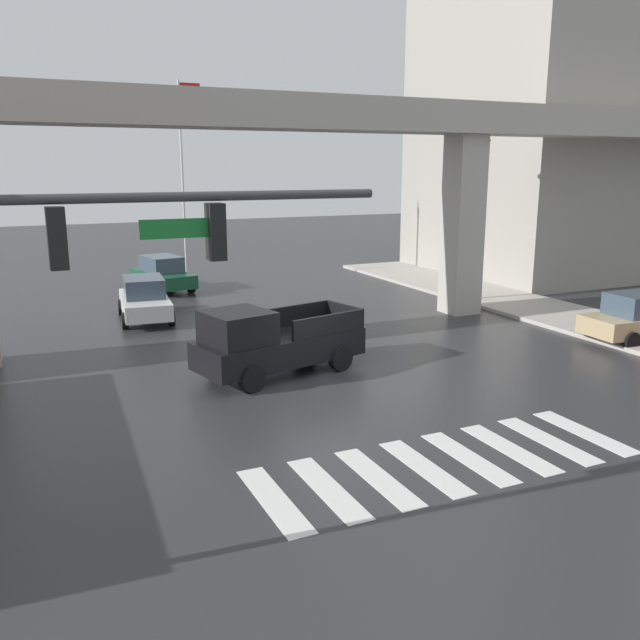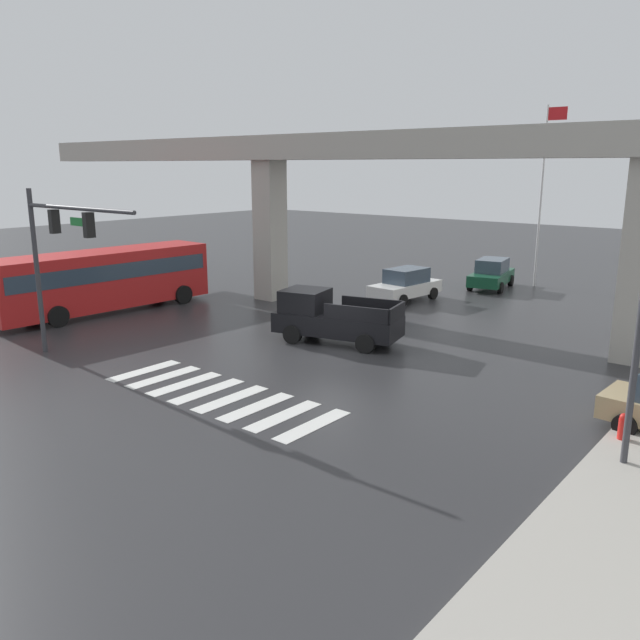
% 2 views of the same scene
% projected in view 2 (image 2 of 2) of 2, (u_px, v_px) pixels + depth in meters
% --- Properties ---
extents(ground_plane, '(120.00, 120.00, 0.00)m').
position_uv_depth(ground_plane, '(328.00, 356.00, 24.33)').
color(ground_plane, '#2D2D30').
extents(crosswalk_stripes, '(8.25, 2.80, 0.01)m').
position_uv_depth(crosswalk_stripes, '(219.00, 395.00, 20.17)').
color(crosswalk_stripes, silver).
rests_on(crosswalk_stripes, ground).
extents(elevated_overpass, '(55.42, 2.00, 8.48)m').
position_uv_depth(elevated_overpass, '(423.00, 160.00, 27.52)').
color(elevated_overpass, '#ADA89E').
rests_on(elevated_overpass, ground).
extents(pickup_truck, '(5.41, 3.06, 2.08)m').
position_uv_depth(pickup_truck, '(331.00, 318.00, 26.04)').
color(pickup_truck, black).
rests_on(pickup_truck, ground).
extents(city_bus, '(3.20, 10.92, 2.99)m').
position_uv_depth(city_bus, '(103.00, 277.00, 31.24)').
color(city_bus, red).
rests_on(city_bus, ground).
extents(sedan_dark_green, '(2.55, 4.55, 1.72)m').
position_uv_depth(sedan_dark_green, '(492.00, 274.00, 37.54)').
color(sedan_dark_green, '#14472D').
rests_on(sedan_dark_green, ground).
extents(sedan_white, '(2.27, 4.45, 1.72)m').
position_uv_depth(sedan_white, '(406.00, 285.00, 34.11)').
color(sedan_white, silver).
rests_on(sedan_white, ground).
extents(traffic_signal_mast, '(6.49, 0.32, 6.20)m').
position_uv_depth(traffic_signal_mast, '(58.00, 241.00, 22.81)').
color(traffic_signal_mast, '#38383D').
rests_on(traffic_signal_mast, ground).
extents(fire_hydrant, '(0.24, 0.24, 0.85)m').
position_uv_depth(fire_hydrant, '(623.00, 429.00, 16.51)').
color(fire_hydrant, red).
rests_on(fire_hydrant, ground).
extents(flagpole, '(1.16, 0.12, 10.31)m').
position_uv_depth(flagpole, '(544.00, 184.00, 36.89)').
color(flagpole, silver).
rests_on(flagpole, ground).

